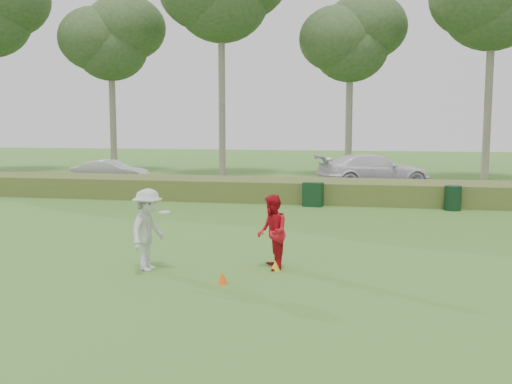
% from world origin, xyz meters
% --- Properties ---
extents(ground, '(120.00, 120.00, 0.00)m').
position_xyz_m(ground, '(0.00, 0.00, 0.00)').
color(ground, '#386E24').
rests_on(ground, ground).
extents(reed_strip, '(80.00, 3.00, 0.90)m').
position_xyz_m(reed_strip, '(0.00, 12.00, 0.45)').
color(reed_strip, '#4B5D25').
rests_on(reed_strip, ground).
extents(park_road, '(80.00, 6.00, 0.06)m').
position_xyz_m(park_road, '(0.00, 17.00, 0.03)').
color(park_road, '#2D2D2D').
rests_on(park_road, ground).
extents(tree_2, '(6.50, 6.50, 12.00)m').
position_xyz_m(tree_2, '(-14.00, 24.00, 8.97)').
color(tree_2, gray).
rests_on(tree_2, ground).
extents(tree_4, '(6.24, 6.24, 11.50)m').
position_xyz_m(tree_4, '(2.00, 24.50, 8.59)').
color(tree_4, gray).
rests_on(tree_4, ground).
extents(player_white, '(0.95, 1.29, 1.88)m').
position_xyz_m(player_white, '(-1.59, -0.65, 0.94)').
color(player_white, silver).
rests_on(player_white, ground).
extents(player_red, '(0.89, 1.01, 1.74)m').
position_xyz_m(player_red, '(1.18, -0.03, 0.87)').
color(player_red, red).
rests_on(player_red, ground).
extents(cone_orange, '(0.22, 0.22, 0.24)m').
position_xyz_m(cone_orange, '(0.36, -1.42, 0.12)').
color(cone_orange, '#F9560D').
rests_on(cone_orange, ground).
extents(cone_yellow, '(0.22, 0.22, 0.24)m').
position_xyz_m(cone_yellow, '(1.27, -0.14, 0.12)').
color(cone_yellow, yellow).
rests_on(cone_yellow, ground).
extents(utility_cabinet, '(0.85, 0.60, 0.98)m').
position_xyz_m(utility_cabinet, '(1.12, 10.28, 0.49)').
color(utility_cabinet, black).
rests_on(utility_cabinet, ground).
extents(trash_bin, '(0.69, 0.69, 0.96)m').
position_xyz_m(trash_bin, '(6.56, 10.27, 0.48)').
color(trash_bin, black).
rests_on(trash_bin, ground).
extents(car_mid, '(4.11, 1.59, 1.33)m').
position_xyz_m(car_mid, '(-10.45, 16.03, 0.73)').
color(car_mid, silver).
rests_on(car_mid, park_road).
extents(car_right, '(6.40, 4.40, 1.72)m').
position_xyz_m(car_right, '(3.59, 17.58, 0.92)').
color(car_right, white).
rests_on(car_right, park_road).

